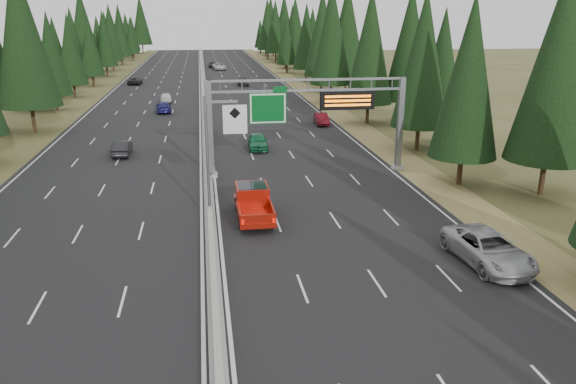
# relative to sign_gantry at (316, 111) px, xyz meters

# --- Properties ---
(road) EXTENTS (32.00, 260.00, 0.08)m
(road) POSITION_rel_sign_gantry_xyz_m (-8.92, 45.12, -5.23)
(road) COLOR black
(road) RESTS_ON ground
(shoulder_right) EXTENTS (3.60, 260.00, 0.06)m
(shoulder_right) POSITION_rel_sign_gantry_xyz_m (8.88, 45.12, -5.24)
(shoulder_right) COLOR olive
(shoulder_right) RESTS_ON ground
(shoulder_left) EXTENTS (3.60, 260.00, 0.06)m
(shoulder_left) POSITION_rel_sign_gantry_xyz_m (-26.72, 45.12, -5.24)
(shoulder_left) COLOR #454520
(shoulder_left) RESTS_ON ground
(median_barrier) EXTENTS (0.70, 260.00, 0.85)m
(median_barrier) POSITION_rel_sign_gantry_xyz_m (-8.92, 45.12, -4.85)
(median_barrier) COLOR gray
(median_barrier) RESTS_ON road
(sign_gantry) EXTENTS (16.75, 0.98, 7.80)m
(sign_gantry) POSITION_rel_sign_gantry_xyz_m (0.00, 0.00, 0.00)
(sign_gantry) COLOR slate
(sign_gantry) RESTS_ON road
(hov_sign_pole) EXTENTS (2.80, 0.50, 8.00)m
(hov_sign_pole) POSITION_rel_sign_gantry_xyz_m (-8.33, -9.92, -0.54)
(hov_sign_pole) COLOR slate
(hov_sign_pole) RESTS_ON road
(tree_row_right) EXTENTS (11.96, 241.51, 18.85)m
(tree_row_right) POSITION_rel_sign_gantry_xyz_m (13.38, 44.95, 3.92)
(tree_row_right) COLOR black
(tree_row_right) RESTS_ON ground
(tree_row_left) EXTENTS (12.38, 242.11, 18.96)m
(tree_row_left) POSITION_rel_sign_gantry_xyz_m (-30.93, 31.11, 3.91)
(tree_row_left) COLOR black
(tree_row_left) RESTS_ON ground
(silver_minivan) EXTENTS (3.34, 6.34, 1.70)m
(silver_minivan) POSITION_rel_sign_gantry_xyz_m (5.58, -19.06, -4.34)
(silver_minivan) COLOR #9C9CA0
(silver_minivan) RESTS_ON road
(red_pickup) EXTENTS (2.19, 6.14, 2.00)m
(red_pickup) POSITION_rel_sign_gantry_xyz_m (-6.09, -9.77, -4.08)
(red_pickup) COLOR black
(red_pickup) RESTS_ON road
(car_ahead_green) EXTENTS (2.03, 4.63, 1.55)m
(car_ahead_green) POSITION_rel_sign_gantry_xyz_m (-3.85, 9.42, -4.41)
(car_ahead_green) COLOR #17643C
(car_ahead_green) RESTS_ON road
(car_ahead_dkred) EXTENTS (1.67, 4.20, 1.36)m
(car_ahead_dkred) POSITION_rel_sign_gantry_xyz_m (5.03, 21.10, -4.51)
(car_ahead_dkred) COLOR #520B13
(car_ahead_dkred) RESTS_ON road
(car_ahead_dkgrey) EXTENTS (1.98, 4.64, 1.33)m
(car_ahead_dkgrey) POSITION_rel_sign_gantry_xyz_m (-1.42, 61.07, -4.52)
(car_ahead_dkgrey) COLOR black
(car_ahead_dkgrey) RESTS_ON road
(car_ahead_white) EXTENTS (3.30, 6.14, 1.64)m
(car_ahead_white) POSITION_rel_sign_gantry_xyz_m (-4.71, 93.34, -4.37)
(car_ahead_white) COLOR #BABABA
(car_ahead_white) RESTS_ON road
(car_ahead_far) EXTENTS (1.97, 4.32, 1.44)m
(car_ahead_far) POSITION_rel_sign_gantry_xyz_m (-6.25, 100.38, -4.47)
(car_ahead_far) COLOR black
(car_ahead_far) RESTS_ON road
(car_onc_near) EXTENTS (1.51, 4.31, 1.42)m
(car_onc_near) POSITION_rel_sign_gantry_xyz_m (-16.77, 8.76, -4.48)
(car_onc_near) COLOR black
(car_onc_near) RESTS_ON road
(car_onc_blue) EXTENTS (2.33, 5.03, 1.42)m
(car_onc_blue) POSITION_rel_sign_gantry_xyz_m (-14.32, 33.11, -4.48)
(car_onc_blue) COLOR navy
(car_onc_blue) RESTS_ON road
(car_onc_white) EXTENTS (2.01, 4.35, 1.44)m
(car_onc_white) POSITION_rel_sign_gantry_xyz_m (-14.52, 42.53, -4.47)
(car_onc_white) COLOR silver
(car_onc_white) RESTS_ON road
(car_onc_far) EXTENTS (2.42, 5.17, 1.43)m
(car_onc_far) POSITION_rel_sign_gantry_xyz_m (-21.57, 66.56, -4.47)
(car_onc_far) COLOR #232326
(car_onc_far) RESTS_ON road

